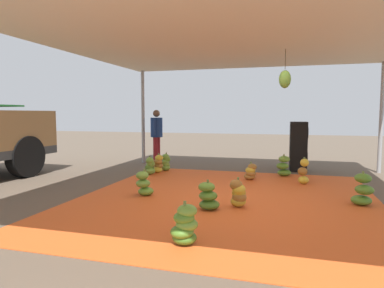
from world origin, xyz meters
TOP-DOWN VIEW (x-y plane):
  - ground_plane at (0.00, 3.00)m, footprint 40.00×40.00m
  - tarp_orange at (0.00, 0.00)m, footprint 5.86×5.22m
  - tent_canopy at (0.01, -0.09)m, footprint 8.00×7.00m
  - banana_bunch_0 at (2.56, 2.10)m, footprint 0.34×0.32m
  - banana_bunch_1 at (-2.25, 0.08)m, footprint 0.37×0.39m
  - banana_bunch_2 at (-0.48, -0.28)m, footprint 0.36×0.36m
  - banana_bunch_3 at (2.63, -0.94)m, footprint 0.44×0.45m
  - banana_bunch_4 at (-0.74, 0.16)m, footprint 0.43×0.44m
  - banana_bunch_5 at (1.92, 2.29)m, footprint 0.34×0.35m
  - banana_bunch_6 at (1.88, -0.22)m, footprint 0.33×0.36m
  - banana_bunch_7 at (0.21, -2.25)m, footprint 0.46×0.47m
  - banana_bunch_8 at (1.75, -1.37)m, footprint 0.30×0.32m
  - banana_bunch_9 at (2.22, 2.18)m, footprint 0.33×0.31m
  - banana_bunch_10 at (-0.18, 1.52)m, footprint 0.40×0.40m
  - worker_0 at (3.98, 2.93)m, footprint 0.60×0.37m
  - speaker_stack at (3.60, -1.29)m, footprint 0.59×0.47m

SIDE VIEW (x-z plane):
  - ground_plane at x=0.00m, z-range 0.00..0.00m
  - tarp_orange at x=0.00m, z-range 0.00..0.01m
  - banana_bunch_6 at x=1.88m, z-range -0.02..0.40m
  - banana_bunch_4 at x=-0.74m, z-range -0.03..0.44m
  - banana_bunch_5 at x=1.92m, z-range -0.02..0.45m
  - banana_bunch_10 at x=-0.18m, z-range -0.03..0.47m
  - banana_bunch_0 at x=2.56m, z-range -0.02..0.47m
  - banana_bunch_9 at x=2.22m, z-range -0.03..0.48m
  - banana_bunch_2 at x=-0.48m, z-range -0.02..0.47m
  - banana_bunch_1 at x=-2.25m, z-range -0.03..0.49m
  - banana_bunch_3 at x=2.63m, z-range -0.03..0.50m
  - banana_bunch_7 at x=0.21m, z-range -0.03..0.53m
  - banana_bunch_8 at x=1.75m, z-range -0.03..0.55m
  - speaker_stack at x=3.60m, z-range 0.00..1.31m
  - worker_0 at x=3.98m, z-range 0.14..1.78m
  - tent_canopy at x=0.01m, z-range 1.36..4.25m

